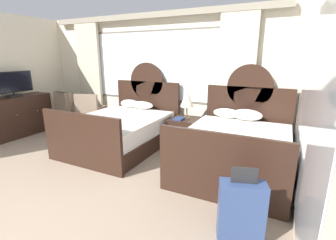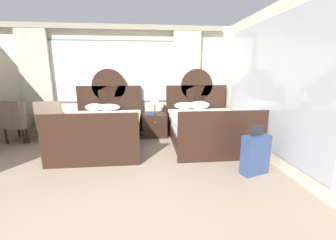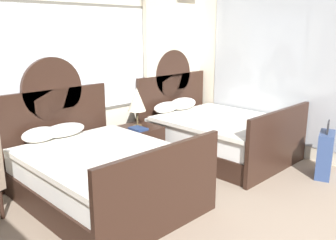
% 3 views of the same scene
% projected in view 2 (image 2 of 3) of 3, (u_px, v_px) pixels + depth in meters
% --- Properties ---
extents(wall_back_window, '(5.94, 0.22, 2.70)m').
position_uv_depth(wall_back_window, '(114.00, 78.00, 5.48)').
color(wall_back_window, beige).
rests_on(wall_back_window, ground_plane).
extents(wall_right_mirror, '(0.08, 4.59, 2.70)m').
position_uv_depth(wall_right_mirror, '(278.00, 86.00, 3.59)').
color(wall_right_mirror, beige).
rests_on(wall_right_mirror, ground_plane).
extents(bed_near_window, '(1.60, 2.14, 1.64)m').
position_uv_depth(bed_near_window, '(104.00, 129.00, 4.63)').
color(bed_near_window, black).
rests_on(bed_near_window, ground_plane).
extents(bed_near_mirror, '(1.60, 2.14, 1.64)m').
position_uv_depth(bed_near_mirror, '(205.00, 126.00, 4.85)').
color(bed_near_mirror, black).
rests_on(bed_near_mirror, ground_plane).
extents(nightstand_between_beds, '(0.58, 0.60, 0.57)m').
position_uv_depth(nightstand_between_beds, '(155.00, 125.00, 5.34)').
color(nightstand_between_beds, black).
rests_on(nightstand_between_beds, ground_plane).
extents(table_lamp_on_nightstand, '(0.27, 0.27, 0.59)m').
position_uv_depth(table_lamp_on_nightstand, '(155.00, 97.00, 5.22)').
color(table_lamp_on_nightstand, brown).
rests_on(table_lamp_on_nightstand, nightstand_between_beds).
extents(book_on_nightstand, '(0.18, 0.26, 0.03)m').
position_uv_depth(book_on_nightstand, '(151.00, 114.00, 5.16)').
color(book_on_nightstand, navy).
rests_on(book_on_nightstand, nightstand_between_beds).
extents(armchair_by_window_left, '(0.68, 0.68, 0.94)m').
position_uv_depth(armchair_by_window_left, '(51.00, 119.00, 4.90)').
color(armchair_by_window_left, '#84705B').
rests_on(armchair_by_window_left, ground_plane).
extents(armchair_by_window_centre, '(0.57, 0.57, 0.94)m').
position_uv_depth(armchair_by_window_centre, '(18.00, 120.00, 4.83)').
color(armchair_by_window_centre, '#84705B').
rests_on(armchair_by_window_centre, ground_plane).
extents(armchair_by_window_right, '(0.67, 0.67, 0.94)m').
position_uv_depth(armchair_by_window_right, '(18.00, 120.00, 4.83)').
color(armchair_by_window_right, '#84705B').
rests_on(armchair_by_window_right, ground_plane).
extents(suitcase_on_floor, '(0.48, 0.32, 0.79)m').
position_uv_depth(suitcase_on_floor, '(255.00, 154.00, 3.34)').
color(suitcase_on_floor, navy).
rests_on(suitcase_on_floor, ground_plane).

